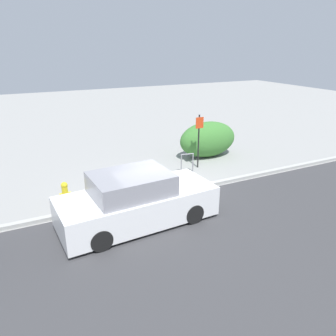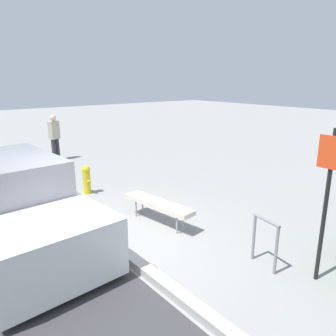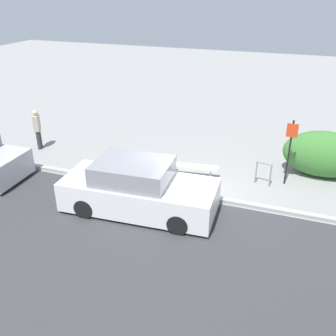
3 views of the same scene
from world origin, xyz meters
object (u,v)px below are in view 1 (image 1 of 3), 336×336
object	(u,v)px
sign_post	(199,136)
fire_hydrant	(65,192)
parked_car_near	(136,201)
bike_rack	(187,161)
bench	(136,175)

from	to	relation	value
sign_post	fire_hydrant	bearing A→B (deg)	-170.02
parked_car_near	bike_rack	bearing A→B (deg)	37.81
bench	fire_hydrant	xyz separation A→B (m)	(-2.66, -0.36, -0.01)
sign_post	fire_hydrant	size ratio (longest dim) A/B	3.01
bench	bike_rack	size ratio (longest dim) A/B	2.14
fire_hydrant	parked_car_near	xyz separation A→B (m)	(1.68, -2.24, 0.30)
bench	sign_post	size ratio (longest dim) A/B	0.77
sign_post	parked_car_near	distance (m)	5.25
sign_post	fire_hydrant	world-z (taller)	sign_post
sign_post	parked_car_near	world-z (taller)	sign_post
sign_post	bench	bearing A→B (deg)	-168.01
bench	fire_hydrant	world-z (taller)	fire_hydrant
sign_post	parked_car_near	xyz separation A→B (m)	(-4.06, -3.25, -0.68)
bench	bike_rack	bearing A→B (deg)	0.63
bike_rack	fire_hydrant	distance (m)	5.07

